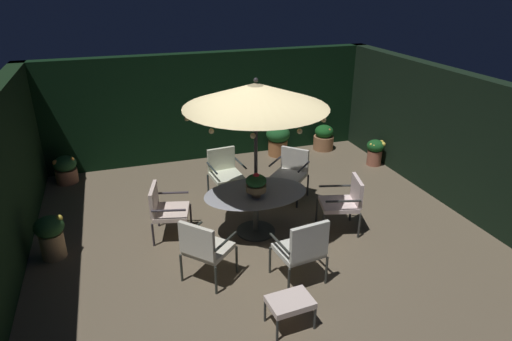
{
  "coord_description": "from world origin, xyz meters",
  "views": [
    {
      "loc": [
        -2.08,
        -6.11,
        3.98
      ],
      "look_at": [
        -0.07,
        -0.02,
        1.14
      ],
      "focal_mm": 30.98,
      "sensor_mm": 36.0,
      "label": 1
    }
  ],
  "objects_px": {
    "potted_plant_back_right": "(278,139)",
    "potted_plant_back_left": "(66,169)",
    "patio_chair_northeast": "(225,170)",
    "potted_plant_front_corner": "(324,138)",
    "patio_umbrella": "(256,95)",
    "patio_chair_southwest": "(345,200)",
    "patio_chair_east": "(165,208)",
    "patio_chair_south": "(303,247)",
    "patio_dining_table": "(256,201)",
    "patio_chair_north": "(291,170)",
    "ottoman_footrest": "(290,303)",
    "potted_plant_right_far": "(375,151)",
    "potted_plant_right_near": "(51,235)",
    "centerpiece_planter": "(256,184)",
    "patio_chair_southeast": "(204,246)"
  },
  "relations": [
    {
      "from": "patio_umbrella",
      "to": "potted_plant_back_left",
      "type": "height_order",
      "value": "patio_umbrella"
    },
    {
      "from": "potted_plant_back_left",
      "to": "potted_plant_right_near",
      "type": "bearing_deg",
      "value": -90.69
    },
    {
      "from": "patio_chair_east",
      "to": "potted_plant_back_right",
      "type": "bearing_deg",
      "value": 42.7
    },
    {
      "from": "patio_dining_table",
      "to": "patio_chair_northeast",
      "type": "xyz_separation_m",
      "value": [
        -0.15,
        1.48,
        -0.05
      ]
    },
    {
      "from": "patio_dining_table",
      "to": "patio_chair_northeast",
      "type": "distance_m",
      "value": 1.49
    },
    {
      "from": "ottoman_footrest",
      "to": "potted_plant_right_near",
      "type": "distance_m",
      "value": 3.8
    },
    {
      "from": "patio_chair_northeast",
      "to": "ottoman_footrest",
      "type": "relative_size",
      "value": 1.64
    },
    {
      "from": "patio_umbrella",
      "to": "patio_chair_southwest",
      "type": "bearing_deg",
      "value": -14.95
    },
    {
      "from": "patio_chair_southeast",
      "to": "potted_plant_front_corner",
      "type": "distance_m",
      "value": 5.72
    },
    {
      "from": "patio_chair_east",
      "to": "ottoman_footrest",
      "type": "relative_size",
      "value": 1.58
    },
    {
      "from": "patio_chair_south",
      "to": "potted_plant_right_far",
      "type": "xyz_separation_m",
      "value": [
        3.29,
        3.38,
        -0.25
      ]
    },
    {
      "from": "patio_chair_south",
      "to": "potted_plant_back_left",
      "type": "relative_size",
      "value": 1.76
    },
    {
      "from": "patio_chair_south",
      "to": "potted_plant_right_far",
      "type": "relative_size",
      "value": 1.72
    },
    {
      "from": "patio_chair_south",
      "to": "potted_plant_back_right",
      "type": "height_order",
      "value": "patio_chair_south"
    },
    {
      "from": "potted_plant_front_corner",
      "to": "patio_chair_east",
      "type": "bearing_deg",
      "value": -146.58
    },
    {
      "from": "patio_umbrella",
      "to": "patio_chair_north",
      "type": "height_order",
      "value": "patio_umbrella"
    },
    {
      "from": "patio_dining_table",
      "to": "potted_plant_right_far",
      "type": "relative_size",
      "value": 2.89
    },
    {
      "from": "potted_plant_back_left",
      "to": "patio_dining_table",
      "type": "bearing_deg",
      "value": -44.65
    },
    {
      "from": "patio_chair_south",
      "to": "patio_chair_southwest",
      "type": "xyz_separation_m",
      "value": [
        1.25,
        1.1,
        -0.02
      ]
    },
    {
      "from": "potted_plant_back_left",
      "to": "potted_plant_back_right",
      "type": "bearing_deg",
      "value": 0.73
    },
    {
      "from": "potted_plant_right_near",
      "to": "potted_plant_right_far",
      "type": "distance_m",
      "value": 6.84
    },
    {
      "from": "patio_chair_north",
      "to": "potted_plant_right_near",
      "type": "distance_m",
      "value": 4.3
    },
    {
      "from": "patio_chair_northeast",
      "to": "potted_plant_front_corner",
      "type": "distance_m",
      "value": 3.41
    },
    {
      "from": "patio_umbrella",
      "to": "patio_chair_northeast",
      "type": "bearing_deg",
      "value": 95.61
    },
    {
      "from": "potted_plant_back_right",
      "to": "potted_plant_back_left",
      "type": "relative_size",
      "value": 1.25
    },
    {
      "from": "patio_dining_table",
      "to": "patio_chair_north",
      "type": "xyz_separation_m",
      "value": [
        1.05,
        1.04,
        -0.03
      ]
    },
    {
      "from": "potted_plant_back_right",
      "to": "potted_plant_front_corner",
      "type": "bearing_deg",
      "value": 0.29
    },
    {
      "from": "patio_dining_table",
      "to": "patio_chair_southwest",
      "type": "height_order",
      "value": "patio_chair_southwest"
    },
    {
      "from": "patio_chair_south",
      "to": "ottoman_footrest",
      "type": "bearing_deg",
      "value": -123.26
    },
    {
      "from": "patio_chair_northeast",
      "to": "patio_chair_southeast",
      "type": "distance_m",
      "value": 2.66
    },
    {
      "from": "patio_umbrella",
      "to": "patio_chair_south",
      "type": "xyz_separation_m",
      "value": [
        0.19,
        -1.48,
        -1.77
      ]
    },
    {
      "from": "patio_chair_southwest",
      "to": "ottoman_footrest",
      "type": "distance_m",
      "value": 2.51
    },
    {
      "from": "patio_chair_east",
      "to": "potted_plant_right_far",
      "type": "xyz_separation_m",
      "value": [
        4.91,
        1.54,
        -0.19
      ]
    },
    {
      "from": "patio_chair_southwest",
      "to": "potted_plant_right_far",
      "type": "xyz_separation_m",
      "value": [
        2.04,
        2.29,
        -0.23
      ]
    },
    {
      "from": "patio_umbrella",
      "to": "patio_chair_northeast",
      "type": "xyz_separation_m",
      "value": [
        -0.15,
        1.48,
        -1.81
      ]
    },
    {
      "from": "patio_chair_northeast",
      "to": "patio_chair_north",
      "type": "bearing_deg",
      "value": -20.1
    },
    {
      "from": "patio_chair_north",
      "to": "patio_chair_southwest",
      "type": "xyz_separation_m",
      "value": [
        0.38,
        -1.42,
        -0.0
      ]
    },
    {
      "from": "patio_chair_southwest",
      "to": "ottoman_footrest",
      "type": "relative_size",
      "value": 1.67
    },
    {
      "from": "patio_chair_east",
      "to": "potted_plant_back_right",
      "type": "distance_m",
      "value": 4.13
    },
    {
      "from": "patio_chair_southwest",
      "to": "potted_plant_front_corner",
      "type": "xyz_separation_m",
      "value": [
        1.38,
        3.55,
        -0.26
      ]
    },
    {
      "from": "patio_dining_table",
      "to": "patio_chair_south",
      "type": "xyz_separation_m",
      "value": [
        0.19,
        -1.48,
        -0.01
      ]
    },
    {
      "from": "patio_chair_northeast",
      "to": "patio_chair_south",
      "type": "height_order",
      "value": "patio_chair_south"
    },
    {
      "from": "ottoman_footrest",
      "to": "potted_plant_back_left",
      "type": "height_order",
      "value": "potted_plant_back_left"
    },
    {
      "from": "patio_chair_east",
      "to": "potted_plant_front_corner",
      "type": "distance_m",
      "value": 5.09
    },
    {
      "from": "patio_dining_table",
      "to": "potted_plant_front_corner",
      "type": "distance_m",
      "value": 4.24
    },
    {
      "from": "patio_dining_table",
      "to": "potted_plant_back_left",
      "type": "height_order",
      "value": "patio_dining_table"
    },
    {
      "from": "centerpiece_planter",
      "to": "patio_chair_southwest",
      "type": "relative_size",
      "value": 0.43
    },
    {
      "from": "potted_plant_back_left",
      "to": "potted_plant_right_far",
      "type": "relative_size",
      "value": 0.98
    },
    {
      "from": "potted_plant_front_corner",
      "to": "patio_chair_southwest",
      "type": "bearing_deg",
      "value": -111.28
    },
    {
      "from": "patio_chair_northeast",
      "to": "potted_plant_right_near",
      "type": "xyz_separation_m",
      "value": [
        -3.03,
        -1.2,
        -0.15
      ]
    }
  ]
}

